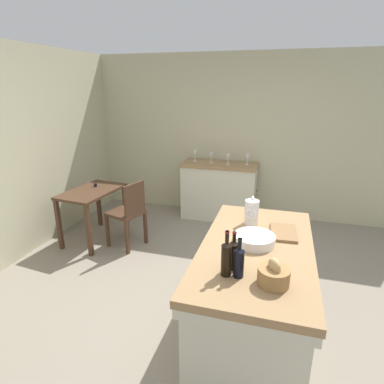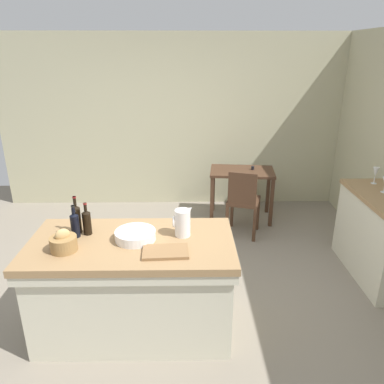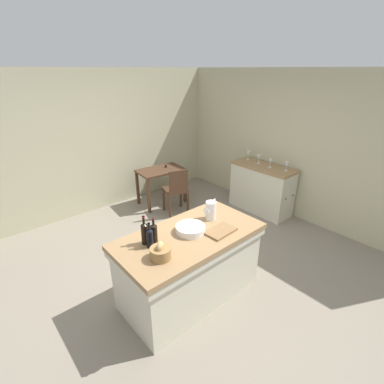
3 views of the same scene
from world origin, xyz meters
name	(u,v)px [view 1 (image 1 of 3)]	position (x,y,z in m)	size (l,w,h in m)	color
ground_plane	(211,305)	(0.00, 0.00, 0.00)	(6.76, 6.76, 0.00)	gray
wall_right	(248,138)	(2.60, 0.00, 1.30)	(0.12, 5.20, 2.60)	#B7B28E
island_table	(254,288)	(-0.27, -0.42, 0.47)	(1.69, 0.88, 0.87)	#99754C
side_cabinet	(219,191)	(2.26, 0.39, 0.46)	(0.52, 1.22, 0.92)	#99754C
writing_desk	(92,198)	(0.98, 1.92, 0.62)	(0.95, 0.65, 0.79)	#472D1E
wooden_chair	(129,212)	(0.93, 1.35, 0.50)	(0.50, 0.50, 0.92)	#472D1E
pitcher	(252,212)	(0.15, -0.33, 0.99)	(0.17, 0.13, 0.27)	white
wash_bowl	(254,239)	(-0.23, -0.40, 0.91)	(0.34, 0.34, 0.08)	white
bread_basket	(274,275)	(-0.77, -0.57, 0.94)	(0.21, 0.21, 0.19)	olive
cutting_board	(283,232)	(0.02, -0.63, 0.88)	(0.35, 0.22, 0.02)	olive
wine_bottle_dark	(234,254)	(-0.65, -0.29, 0.99)	(0.07, 0.07, 0.28)	black
wine_bottle_amber	(226,258)	(-0.75, -0.26, 1.00)	(0.07, 0.07, 0.33)	black
wine_bottle_green	(239,261)	(-0.74, -0.34, 0.99)	(0.07, 0.07, 0.28)	black
wine_glass_far_left	(247,157)	(2.32, -0.04, 1.03)	(0.07, 0.07, 0.17)	white
wine_glass_left	(228,157)	(2.26, 0.26, 1.03)	(0.07, 0.07, 0.16)	white
wine_glass_middle	(211,155)	(2.29, 0.54, 1.04)	(0.07, 0.07, 0.17)	white
wine_glass_right	(195,153)	(2.32, 0.82, 1.05)	(0.07, 0.07, 0.19)	white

